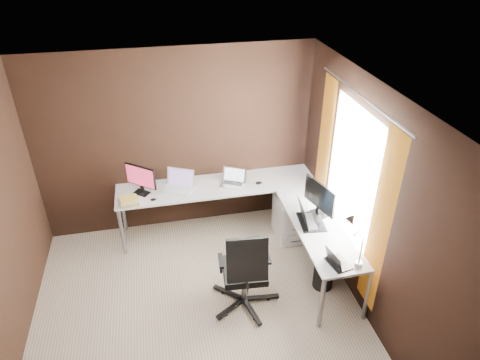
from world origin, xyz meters
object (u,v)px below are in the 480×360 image
Objects in this scene: laptop_black_small at (337,261)px; wastebasket at (323,277)px; laptop_white at (179,184)px; office_chair at (245,284)px; book_stack at (129,201)px; monitor_left at (141,178)px; monitor_right at (320,197)px; laptop_silver at (233,181)px; drawer_pedestal at (292,217)px; desk_lamp at (354,236)px; laptop_black_big at (308,219)px.

laptop_black_small is 1.09× the size of wastebasket.
office_chair reaches higher than laptop_white.
laptop_white is 2.16m from wastebasket.
laptop_white is 1.69× the size of book_stack.
monitor_left is 2.24m from monitor_right.
monitor_right is at bearing -18.02° from book_stack.
wastebasket is (0.81, -1.33, -0.64)m from laptop_silver.
drawer_pedestal is 2.16m from book_stack.
laptop_white is at bearing 115.55° from office_chair.
drawer_pedestal is at bearing 118.57° from desk_lamp.
laptop_black_big is at bearing 9.41° from monitor_left.
laptop_silver is 1.41× the size of wastebasket.
office_chair reaches higher than laptop_black_big.
laptop_black_small is (1.91, -1.79, -0.18)m from monitor_left.
monitor_left is at bearing 48.97° from monitor_right.
desk_lamp is 1.05m from wastebasket.
laptop_white is 2.43m from desk_lamp.
laptop_white is 1.51× the size of laptop_black_small.
laptop_silver is at bearing 39.84° from laptop_black_big.
monitor_left is 2.73m from desk_lamp.
laptop_black_big is 0.73× the size of desk_lamp.
desk_lamp is (0.12, -1.44, 0.79)m from drawer_pedestal.
wastebasket is (0.07, -1.00, -0.16)m from drawer_pedestal.
desk_lamp is at bearing 164.46° from monitor_right.
desk_lamp is (0.14, -0.01, 0.32)m from laptop_black_small.
monitor_right is (2.04, -0.93, 0.03)m from monitor_left.
wastebasket is (-0.05, 0.43, -0.96)m from desk_lamp.
office_chair is at bearing -174.76° from desk_lamp.
laptop_silver is at bearing 139.76° from desk_lamp.
monitor_right reaches higher than monitor_left.
book_stack is 2.75m from desk_lamp.
laptop_white is 1.06× the size of laptop_black_big.
book_stack is (-2.08, 1.57, -0.00)m from laptop_black_small.
monitor_left is 1.32× the size of laptop_black_small.
laptop_black_big is 1.42× the size of laptop_black_small.
office_chair reaches higher than laptop_black_small.
laptop_silver is at bearing 155.95° from drawer_pedestal.
laptop_silver is 0.67× the size of desk_lamp.
wastebasket is (0.09, 0.42, -0.63)m from laptop_black_small.
laptop_black_big is 0.82m from desk_lamp.
wastebasket is at bearing -151.36° from laptop_black_big.
wastebasket is at bearing -16.09° from laptop_white.
monitor_right is 1.23× the size of laptop_black_big.
laptop_black_big reaches higher than wastebasket.
desk_lamp is at bearing -83.17° from wastebasket.
laptop_black_small is at bearing -37.14° from book_stack.
monitor_left is 0.33m from book_stack.
monitor_right is 0.95m from wastebasket.
book_stack is at bearing 55.53° from monitor_right.
office_chair is at bearing 121.42° from laptop_black_big.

